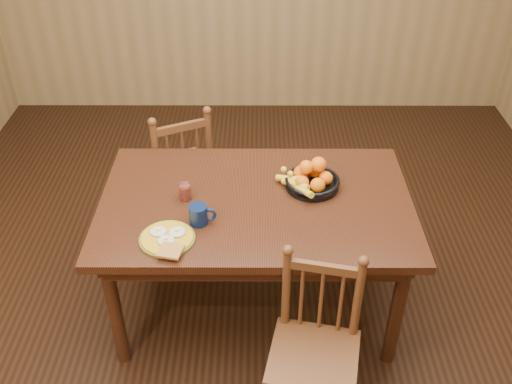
{
  "coord_description": "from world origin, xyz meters",
  "views": [
    {
      "loc": [
        0.01,
        -2.34,
        2.5
      ],
      "look_at": [
        0.0,
        0.0,
        0.8
      ],
      "focal_mm": 40.0,
      "sensor_mm": 36.0,
      "label": 1
    }
  ],
  "objects_px": {
    "dining_table": "(256,213)",
    "breakfast_plate": "(167,238)",
    "chair_near": "(315,348)",
    "coffee_mug": "(199,215)",
    "chair_far": "(179,170)",
    "fruit_bowl": "(311,179)"
  },
  "relations": [
    {
      "from": "chair_near",
      "to": "breakfast_plate",
      "type": "relative_size",
      "value": 2.91
    },
    {
      "from": "dining_table",
      "to": "chair_near",
      "type": "xyz_separation_m",
      "value": [
        0.27,
        -0.68,
        -0.24
      ]
    },
    {
      "from": "chair_far",
      "to": "coffee_mug",
      "type": "distance_m",
      "value": 1.01
    },
    {
      "from": "dining_table",
      "to": "chair_near",
      "type": "relative_size",
      "value": 1.85
    },
    {
      "from": "breakfast_plate",
      "to": "coffee_mug",
      "type": "xyz_separation_m",
      "value": [
        0.14,
        0.13,
        0.04
      ]
    },
    {
      "from": "dining_table",
      "to": "breakfast_plate",
      "type": "xyz_separation_m",
      "value": [
        -0.41,
        -0.32,
        0.1
      ]
    },
    {
      "from": "dining_table",
      "to": "fruit_bowl",
      "type": "distance_m",
      "value": 0.34
    },
    {
      "from": "chair_near",
      "to": "fruit_bowl",
      "type": "relative_size",
      "value": 2.67
    },
    {
      "from": "breakfast_plate",
      "to": "coffee_mug",
      "type": "relative_size",
      "value": 2.23
    },
    {
      "from": "dining_table",
      "to": "chair_far",
      "type": "bearing_deg",
      "value": 124.54
    },
    {
      "from": "coffee_mug",
      "to": "chair_far",
      "type": "bearing_deg",
      "value": 104.1
    },
    {
      "from": "dining_table",
      "to": "breakfast_plate",
      "type": "distance_m",
      "value": 0.53
    },
    {
      "from": "chair_near",
      "to": "coffee_mug",
      "type": "distance_m",
      "value": 0.82
    },
    {
      "from": "dining_table",
      "to": "chair_near",
      "type": "distance_m",
      "value": 0.77
    },
    {
      "from": "dining_table",
      "to": "fruit_bowl",
      "type": "height_order",
      "value": "fruit_bowl"
    },
    {
      "from": "dining_table",
      "to": "breakfast_plate",
      "type": "height_order",
      "value": "breakfast_plate"
    },
    {
      "from": "chair_far",
      "to": "fruit_bowl",
      "type": "bearing_deg",
      "value": 117.22
    },
    {
      "from": "chair_far",
      "to": "breakfast_plate",
      "type": "bearing_deg",
      "value": 70.05
    },
    {
      "from": "breakfast_plate",
      "to": "chair_far",
      "type": "bearing_deg",
      "value": 94.93
    },
    {
      "from": "chair_near",
      "to": "fruit_bowl",
      "type": "height_order",
      "value": "fruit_bowl"
    },
    {
      "from": "breakfast_plate",
      "to": "coffee_mug",
      "type": "height_order",
      "value": "coffee_mug"
    },
    {
      "from": "dining_table",
      "to": "fruit_bowl",
      "type": "xyz_separation_m",
      "value": [
        0.29,
        0.12,
        0.14
      ]
    }
  ]
}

